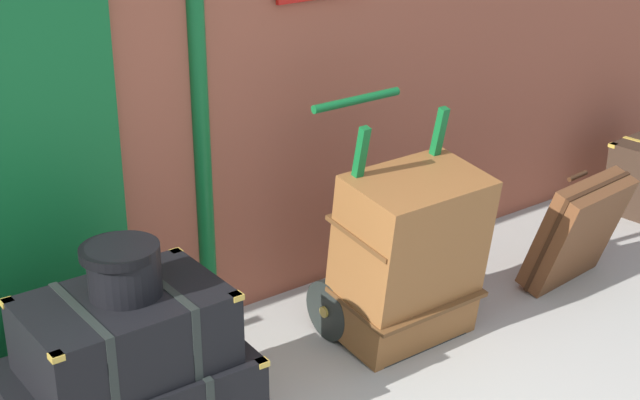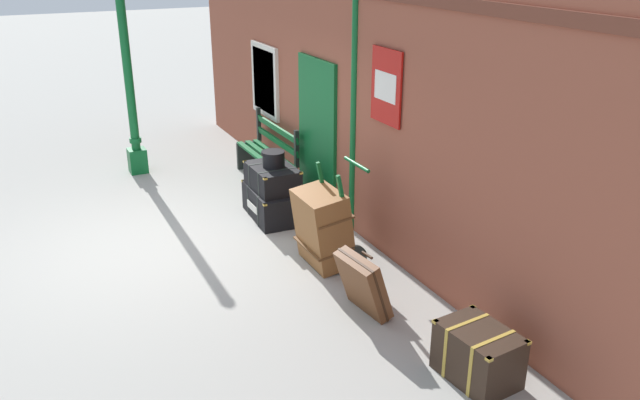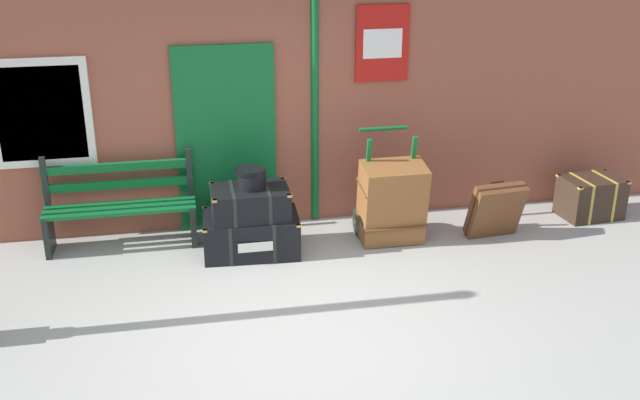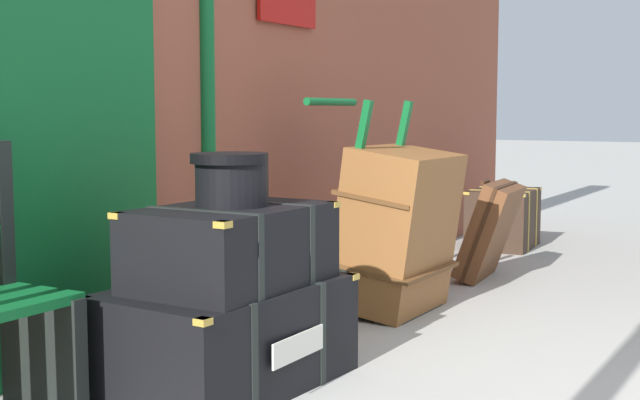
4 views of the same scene
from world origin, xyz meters
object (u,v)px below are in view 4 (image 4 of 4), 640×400
at_px(porters_trolley, 370,261).
at_px(suitcase_cream, 489,230).
at_px(steamer_trunk_base, 227,335).
at_px(round_hatbox, 231,176).
at_px(large_brown_trunk, 398,229).
at_px(steamer_trunk_middle, 232,246).
at_px(corner_trunk, 503,218).

distance_m(porters_trolley, suitcase_cream, 1.20).
bearing_deg(suitcase_cream, steamer_trunk_base, 176.78).
relative_size(round_hatbox, large_brown_trunk, 0.35).
bearing_deg(round_hatbox, suitcase_cream, -2.98).
xyz_separation_m(steamer_trunk_middle, porters_trolley, (1.54, 0.17, -0.31)).
bearing_deg(large_brown_trunk, suitcase_cream, -6.04).
xyz_separation_m(steamer_trunk_base, large_brown_trunk, (1.54, -0.03, 0.26)).
distance_m(steamer_trunk_middle, suitcase_cream, 2.71).
xyz_separation_m(steamer_trunk_base, round_hatbox, (0.02, -0.01, 0.65)).
height_order(steamer_trunk_middle, round_hatbox, round_hatbox).
bearing_deg(steamer_trunk_base, corner_trunk, 2.99).
bearing_deg(steamer_trunk_middle, large_brown_trunk, -0.09).
relative_size(round_hatbox, corner_trunk, 0.44).
relative_size(steamer_trunk_middle, round_hatbox, 2.53).
bearing_deg(steamer_trunk_middle, steamer_trunk_base, 89.12).
bearing_deg(steamer_trunk_base, suitcase_cream, -3.22).
bearing_deg(steamer_trunk_middle, round_hatbox, 32.18).
bearing_deg(suitcase_cream, steamer_trunk_middle, 177.34).
height_order(steamer_trunk_middle, suitcase_cream, steamer_trunk_middle).
bearing_deg(corner_trunk, steamer_trunk_middle, -176.63).
distance_m(steamer_trunk_middle, corner_trunk, 4.08).
relative_size(porters_trolley, corner_trunk, 1.63).
bearing_deg(round_hatbox, porters_trolley, 5.95).
bearing_deg(steamer_trunk_base, steamer_trunk_middle, -90.88).
xyz_separation_m(large_brown_trunk, corner_trunk, (2.52, 0.24, -0.23)).
distance_m(round_hatbox, porters_trolley, 1.64).
height_order(porters_trolley, large_brown_trunk, porters_trolley).
bearing_deg(large_brown_trunk, corner_trunk, 5.47).
relative_size(steamer_trunk_base, suitcase_cream, 1.57).
relative_size(steamer_trunk_base, corner_trunk, 1.43).
bearing_deg(corner_trunk, large_brown_trunk, -174.53).
distance_m(round_hatbox, corner_trunk, 4.09).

